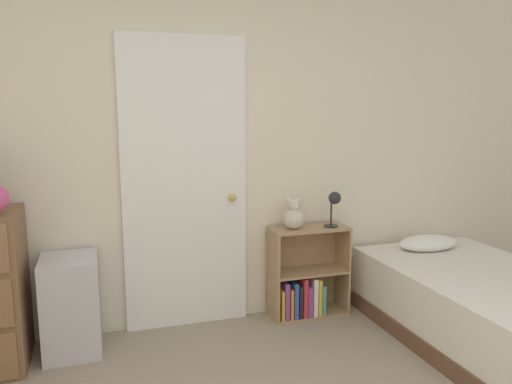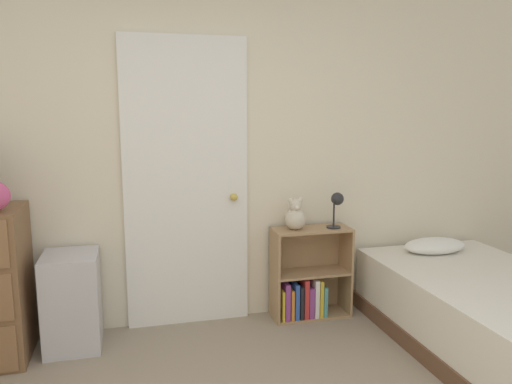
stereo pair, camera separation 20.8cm
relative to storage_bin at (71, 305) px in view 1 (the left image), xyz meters
The scene contains 7 objects.
wall_back 1.29m from the storage_bin, 16.85° to the left, with size 10.00×0.06×2.55m.
door_closed 1.10m from the storage_bin, 14.02° to the left, with size 0.90×0.09×2.10m.
storage_bin is the anchor object (origin of this frame).
bookshelf 1.70m from the storage_bin, ahead, with size 0.60×0.25×0.70m.
teddy_bear 1.67m from the storage_bin, ahead, with size 0.16×0.16×0.24m.
desk_lamp 2.00m from the storage_bin, ahead, with size 0.12×0.12×0.27m.
bed 2.81m from the storage_bin, 15.37° to the right, with size 1.13×1.92×0.59m.
Camera 1 is at (-0.63, -1.33, 1.59)m, focal length 35.00 mm.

